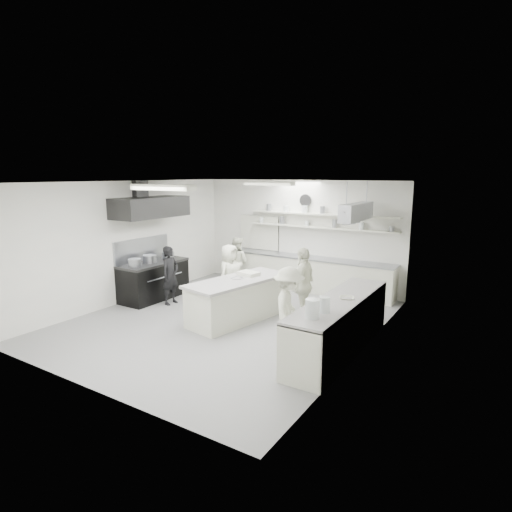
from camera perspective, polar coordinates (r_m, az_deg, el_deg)
The scene contains 27 objects.
floor at distance 9.34m, azimuth -3.97°, elevation -8.81°, with size 6.00×7.00×0.02m, color #9A9A9A.
ceiling at distance 8.78m, azimuth -4.24°, elevation 10.05°, with size 6.00×7.00×0.02m, color white.
wall_back at distance 11.91m, azimuth 5.87°, elevation 2.99°, with size 6.00×0.04×3.00m, color silver.
wall_front at distance 6.52m, azimuth -22.56°, elevation -4.56°, with size 6.00×0.04×3.00m, color silver.
wall_left at distance 10.96m, azimuth -16.90°, elevation 1.87°, with size 0.04×7.00×3.00m, color silver.
wall_right at distance 7.60m, azimuth 14.52°, elevation -1.92°, with size 0.04×7.00×3.00m, color silver.
stove at distance 11.14m, azimuth -13.69°, elevation -3.34°, with size 0.80×1.80×0.90m, color black.
exhaust_hood at distance 10.83m, azimuth -14.15°, elevation 6.44°, with size 0.85×2.00×0.50m, color #252525.
back_counter at distance 11.71m, azimuth 6.44°, elevation -2.34°, with size 5.00×0.60×0.92m, color silver.
shelf_lower at distance 11.47m, azimuth 8.75°, elevation 3.87°, with size 4.20×0.26×0.04m, color silver.
shelf_upper at distance 11.43m, azimuth 8.80°, elevation 5.61°, with size 4.20×0.26×0.04m, color silver.
pass_through_window at distance 12.52m, azimuth 0.47°, elevation 3.21°, with size 1.30×0.04×1.00m, color black.
wall_clock at distance 11.69m, azimuth 6.76°, elevation 7.50°, with size 0.32×0.32×0.05m, color white.
right_counter at distance 7.82m, azimuth 11.22°, elevation -9.29°, with size 0.74×3.30×0.94m, color silver.
pot_rack at distance 10.05m, azimuth 13.48°, elevation 5.85°, with size 0.30×1.60×0.40m, color #92959F.
light_fixture_front at distance 7.41m, azimuth -12.58°, elevation 9.09°, with size 1.30×0.25×0.10m, color silver.
light_fixture_rear at distance 10.29m, azimuth 1.78°, elevation 9.83°, with size 1.30×0.25×0.10m, color silver.
prep_island at distance 9.28m, azimuth -2.40°, elevation -6.03°, with size 0.88×2.35×0.87m, color silver.
stove_pot at distance 10.94m, azimuth -14.20°, elevation -0.50°, with size 0.34×0.34×0.24m, color #92959F.
cook_stove at distance 10.51m, azimuth -11.54°, elevation -2.58°, with size 0.53×0.35×1.44m, color black.
cook_back at distance 11.92m, azimuth -2.60°, elevation -0.81°, with size 0.69×0.54×1.42m, color silver.
cook_island_left at distance 10.19m, azimuth -3.62°, elevation -2.62°, with size 0.74×0.48×1.51m, color silver.
cook_island_right at distance 9.12m, azimuth 6.46°, elevation -3.89°, with size 0.96×0.40×1.64m, color silver.
cook_right at distance 7.73m, azimuth 4.43°, elevation -7.03°, with size 0.99×0.57×1.53m, color silver.
bowl_island_a at distance 9.21m, azimuth -2.59°, elevation -3.16°, with size 0.25×0.25×0.06m, color #92959F.
bowl_island_b at distance 9.56m, azimuth -1.12°, elevation -2.62°, with size 0.20×0.20×0.06m, color silver.
bowl_right at distance 7.71m, azimuth 12.20°, elevation -5.69°, with size 0.26×0.26×0.06m, color silver.
Camera 1 is at (5.19, -7.09, 3.16)m, focal length 29.48 mm.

